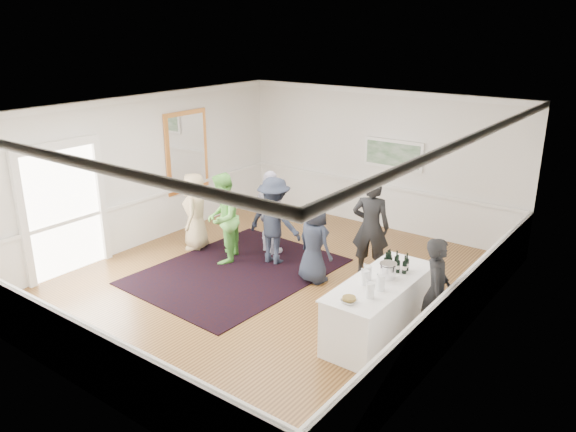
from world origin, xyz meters
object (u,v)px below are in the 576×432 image
Objects in this scene: guest_dark_b at (371,227)px; guest_green at (222,218)px; guest_navy at (314,242)px; serving_table at (379,308)px; guest_dark_a at (274,221)px; guest_lilac at (270,213)px; guest_tan at (195,211)px; nut_bowl at (349,300)px; bartender at (436,291)px; ice_bucket at (388,271)px.

guest_green is at bearing 2.98° from guest_dark_b.
guest_green reaches higher than guest_navy.
serving_table is 1.28× the size of guest_dark_a.
guest_tan is at bearing 48.32° from guest_lilac.
guest_dark_a reaches higher than guest_lilac.
nut_bowl is (3.33, -2.46, 0.07)m from guest_lilac.
guest_dark_a is at bearing 95.99° from guest_green.
guest_dark_a is (-3.75, 0.92, 0.05)m from bartender.
guest_green reaches higher than serving_table.
guest_tan reaches higher than guest_navy.
serving_table is 2.26m from guest_dark_b.
nut_bowl is (-0.78, -1.19, 0.12)m from bartender.
guest_lilac reaches higher than guest_tan.
guest_dark_a reaches higher than serving_table.
ice_bucket is at bearing 86.16° from nut_bowl.
guest_navy is at bearing 179.81° from guest_lilac.
ice_bucket is at bearing 178.62° from guest_lilac.
guest_dark_a is at bearing -1.93° from guest_dark_b.
guest_tan is 3.76m from guest_dark_b.
guest_tan is 5.08m from nut_bowl.
guest_green is 1.03m from guest_dark_a.
guest_dark_b is at bearing -151.36° from guest_lilac.
guest_tan is 1.62m from guest_lilac.
guest_dark_a is 3.64m from nut_bowl.
guest_lilac is 6.78× the size of ice_bucket.
guest_dark_b reaches higher than guest_green.
bartender is at bearing 51.88° from guest_tan.
ice_bucket is (0.03, 0.14, 0.57)m from serving_table.
guest_dark_b is at bearing 86.86° from guest_green.
guest_lilac is at bearing 143.59° from nut_bowl.
guest_navy is 2.63m from nut_bowl.
guest_dark_a is 1.14× the size of guest_navy.
nut_bowl is at bearing -93.84° from ice_bucket.
guest_navy is at bearing 162.90° from guest_dark_a.
guest_green reaches higher than guest_dark_a.
nut_bowl is at bearing -92.29° from serving_table.
ice_bucket is at bearing 49.11° from guest_tan.
guest_dark_b is 8.33× the size of nut_bowl.
guest_tan is 6.33× the size of ice_bucket.
nut_bowl is at bearing 92.16° from guest_dark_b.
bartender is 1.01× the size of guest_tan.
guest_navy is (1.49, -0.59, -0.11)m from guest_lilac.
guest_dark_b is at bearing 125.73° from ice_bucket.
guest_tan is (-5.56, 0.54, -0.01)m from bartender.
guest_tan is 0.90× the size of guest_green.
guest_dark_b is 1.24× the size of guest_navy.
guest_lilac is (-3.37, 1.58, 0.42)m from serving_table.
guest_green reaches higher than ice_bucket.
serving_table is at bearing 101.99° from guest_dark_b.
guest_tan is at bearing 160.12° from nut_bowl.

